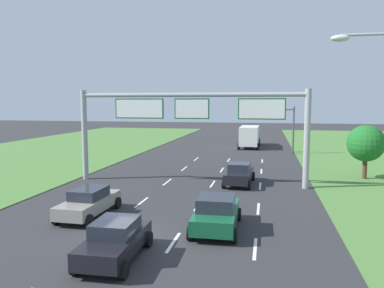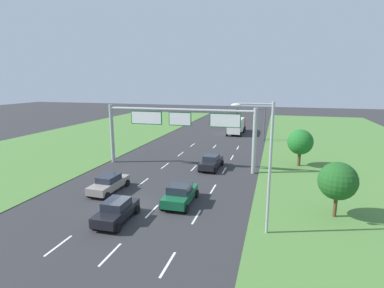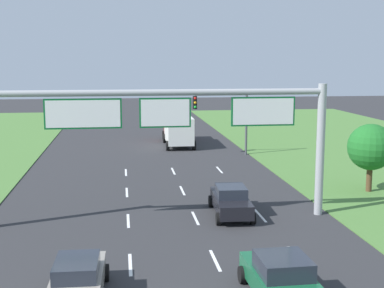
# 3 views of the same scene
# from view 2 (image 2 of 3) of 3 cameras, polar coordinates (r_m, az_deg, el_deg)

# --- Properties ---
(ground_plane) EXTENTS (200.00, 200.00, 0.00)m
(ground_plane) POSITION_cam_2_polar(r_m,az_deg,el_deg) (24.20, -11.54, -11.98)
(ground_plane) COLOR #2D2D30
(grass_verge_left) EXTENTS (24.00, 120.00, 0.06)m
(grass_verge_left) POSITION_cam_2_polar(r_m,az_deg,el_deg) (44.22, -30.23, -2.39)
(grass_verge_left) COLOR #4C7A38
(grass_verge_left) RESTS_ON ground_plane
(lane_dashes_inner_left) EXTENTS (0.14, 44.40, 0.01)m
(lane_dashes_inner_left) POSITION_cam_2_polar(r_m,az_deg,el_deg) (27.41, -11.95, -9.08)
(lane_dashes_inner_left) COLOR white
(lane_dashes_inner_left) RESTS_ON ground_plane
(lane_dashes_inner_right) EXTENTS (0.14, 44.40, 0.01)m
(lane_dashes_inner_right) POSITION_cam_2_polar(r_m,az_deg,el_deg) (26.05, -5.00, -10.00)
(lane_dashes_inner_right) COLOR white
(lane_dashes_inner_right) RESTS_ON ground_plane
(lane_dashes_slip) EXTENTS (0.14, 44.40, 0.01)m
(lane_dashes_slip) POSITION_cam_2_polar(r_m,az_deg,el_deg) (25.10, 2.63, -10.83)
(lane_dashes_slip) COLOR white
(lane_dashes_slip) RESTS_ON ground_plane
(car_near_red) EXTENTS (2.08, 4.54, 1.50)m
(car_near_red) POSITION_cam_2_polar(r_m,az_deg,el_deg) (27.92, -15.55, -7.23)
(car_near_red) COLOR gray
(car_near_red) RESTS_ON ground_plane
(car_lead_silver) EXTENTS (2.23, 4.38, 1.64)m
(car_lead_silver) POSITION_cam_2_polar(r_m,az_deg,el_deg) (24.38, -2.28, -9.49)
(car_lead_silver) COLOR #145633
(car_lead_silver) RESTS_ON ground_plane
(car_mid_lane) EXTENTS (2.19, 4.58, 1.59)m
(car_mid_lane) POSITION_cam_2_polar(r_m,az_deg,el_deg) (33.79, 3.69, -3.41)
(car_mid_lane) COLOR black
(car_mid_lane) RESTS_ON ground_plane
(car_far_ahead) EXTENTS (2.07, 4.10, 1.55)m
(car_far_ahead) POSITION_cam_2_polar(r_m,az_deg,el_deg) (22.19, -14.21, -12.18)
(car_far_ahead) COLOR black
(car_far_ahead) RESTS_ON ground_plane
(box_truck) EXTENTS (2.79, 8.10, 2.89)m
(box_truck) POSITION_cam_2_polar(r_m,az_deg,el_deg) (56.94, 8.48, 3.59)
(box_truck) COLOR #B21E19
(box_truck) RESTS_ON ground_plane
(sign_gantry) EXTENTS (17.24, 0.44, 7.00)m
(sign_gantry) POSITION_cam_2_polar(r_m,az_deg,el_deg) (33.43, -2.44, 3.74)
(sign_gantry) COLOR #9EA0A5
(sign_gantry) RESTS_ON ground_plane
(traffic_light_mast) EXTENTS (4.76, 0.49, 5.60)m
(traffic_light_mast) POSITION_cam_2_polar(r_m,az_deg,el_deg) (50.14, 11.48, 4.97)
(traffic_light_mast) COLOR #47494F
(traffic_light_mast) RESTS_ON ground_plane
(street_lamp) EXTENTS (2.61, 0.32, 8.50)m
(street_lamp) POSITION_cam_2_polar(r_m,az_deg,el_deg) (19.05, 13.58, -2.48)
(street_lamp) COLOR #9EA0A5
(street_lamp) RESTS_ON ground_plane
(roadside_tree_near) EXTENTS (2.71, 2.71, 4.12)m
(roadside_tree_near) POSITION_cam_2_polar(r_m,az_deg,el_deg) (23.73, 26.01, -6.38)
(roadside_tree_near) COLOR #513823
(roadside_tree_near) RESTS_ON ground_plane
(roadside_tree_mid) EXTENTS (2.88, 2.88, 4.31)m
(roadside_tree_mid) POSITION_cam_2_polar(r_m,az_deg,el_deg) (36.41, 19.93, 0.33)
(roadside_tree_mid) COLOR #513823
(roadside_tree_mid) RESTS_ON ground_plane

